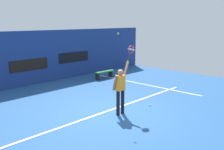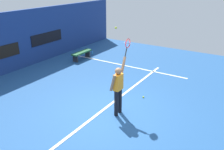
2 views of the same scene
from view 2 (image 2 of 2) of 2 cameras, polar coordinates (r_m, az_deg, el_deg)
ground_plane at (r=8.47m, az=-0.56°, el=-8.55°), size 18.00×18.00×0.00m
sponsor_banner_starboard at (r=13.93m, az=-15.30°, el=8.58°), size 2.20×0.03×0.60m
court_baseline at (r=8.57m, az=-1.79°, el=-8.11°), size 10.00×0.10×0.01m
court_sideline at (r=12.77m, az=2.50°, el=2.40°), size 0.10×7.00×0.01m
tennis_player at (r=7.82m, az=1.49°, el=-2.91°), size 0.71×0.31×1.96m
tennis_racket at (r=7.83m, az=3.77°, el=7.35°), size 0.41×0.27×0.62m
tennis_ball at (r=7.20m, az=0.93°, el=11.22°), size 0.07×0.07×0.07m
court_bench at (r=13.72m, az=-7.30°, el=5.10°), size 1.40×0.36×0.45m
water_bottle at (r=14.53m, az=-4.76°, el=5.28°), size 0.07×0.07×0.24m
spare_ball at (r=9.38m, az=7.52°, el=-5.24°), size 0.07×0.07×0.07m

